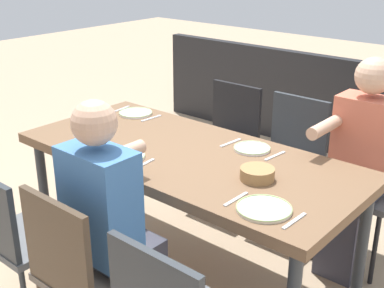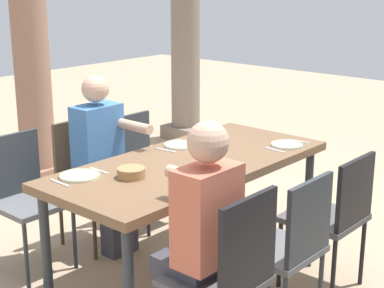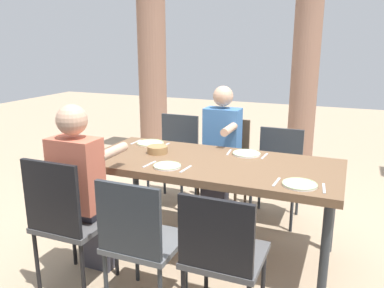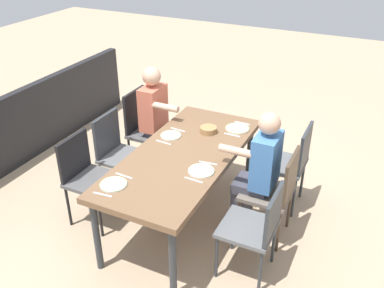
{
  "view_description": "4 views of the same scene",
  "coord_description": "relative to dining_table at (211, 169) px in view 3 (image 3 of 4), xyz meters",
  "views": [
    {
      "loc": [
        -1.73,
        1.98,
        1.86
      ],
      "look_at": [
        -0.02,
        -0.01,
        0.83
      ],
      "focal_mm": 47.9,
      "sensor_mm": 36.0,
      "label": 1
    },
    {
      "loc": [
        -2.84,
        -2.5,
        1.96
      ],
      "look_at": [
        0.07,
        0.05,
        0.86
      ],
      "focal_mm": 56.92,
      "sensor_mm": 36.0,
      "label": 2
    },
    {
      "loc": [
        0.97,
        -2.74,
        1.68
      ],
      "look_at": [
        -0.14,
        -0.05,
        0.91
      ],
      "focal_mm": 36.53,
      "sensor_mm": 36.0,
      "label": 3
    },
    {
      "loc": [
        3.02,
        1.55,
        2.76
      ],
      "look_at": [
        -0.1,
        0.05,
        0.84
      ],
      "focal_mm": 39.6,
      "sensor_mm": 36.0,
      "label": 4
    }
  ],
  "objects": [
    {
      "name": "chair_west_north",
      "position": [
        -0.71,
        0.86,
        -0.17
      ],
      "size": [
        0.44,
        0.44,
        0.92
      ],
      "color": "#5B5E61",
      "rests_on": "ground"
    },
    {
      "name": "diner_man_white",
      "position": [
        -0.7,
        -0.67,
        -0.02
      ],
      "size": [
        0.35,
        0.49,
        1.29
      ],
      "color": "#3F3F4C",
      "rests_on": "ground"
    },
    {
      "name": "chair_mid_south",
      "position": [
        -0.15,
        -0.87,
        -0.19
      ],
      "size": [
        0.44,
        0.44,
        0.9
      ],
      "color": "#5B5E61",
      "rests_on": "ground"
    },
    {
      "name": "chair_mid_north",
      "position": [
        -0.15,
        0.86,
        -0.17
      ],
      "size": [
        0.44,
        0.44,
        0.92
      ],
      "color": "#6A6158",
      "rests_on": "ground"
    },
    {
      "name": "fork_2",
      "position": [
        0.06,
        0.28,
        0.07
      ],
      "size": [
        0.04,
        0.17,
        0.01
      ],
      "primitive_type": "cube",
      "rotation": [
        0.0,
        0.0,
        0.11
      ],
      "color": "silver",
      "rests_on": "dining_table"
    },
    {
      "name": "chair_east_south",
      "position": [
        0.38,
        -0.86,
        -0.18
      ],
      "size": [
        0.44,
        0.44,
        0.9
      ],
      "color": "#4F4F50",
      "rests_on": "ground"
    },
    {
      "name": "stone_column_centre",
      "position": [
        0.4,
        2.31,
        0.81
      ],
      "size": [
        0.43,
        0.43,
        3.09
      ],
      "color": "#936B56",
      "rests_on": "ground"
    },
    {
      "name": "spoon_3",
      "position": [
        0.86,
        -0.28,
        0.07
      ],
      "size": [
        0.03,
        0.17,
        0.01
      ],
      "primitive_type": "cube",
      "rotation": [
        0.0,
        0.0,
        0.1
      ],
      "color": "silver",
      "rests_on": "dining_table"
    },
    {
      "name": "diner_woman_green",
      "position": [
        -0.15,
        0.68,
        -0.03
      ],
      "size": [
        0.35,
        0.49,
        1.28
      ],
      "color": "#3F3F4C",
      "rests_on": "ground"
    },
    {
      "name": "fork_1",
      "position": [
        -0.4,
        -0.26,
        0.07
      ],
      "size": [
        0.03,
        0.17,
        0.01
      ],
      "primitive_type": "cube",
      "rotation": [
        0.0,
        0.0,
        -0.1
      ],
      "color": "silver",
      "rests_on": "dining_table"
    },
    {
      "name": "plate_3",
      "position": [
        0.71,
        -0.28,
        0.07
      ],
      "size": [
        0.23,
        0.23,
        0.02
      ],
      "color": "white",
      "rests_on": "dining_table"
    },
    {
      "name": "spoon_2",
      "position": [
        0.36,
        0.28,
        0.07
      ],
      "size": [
        0.03,
        0.17,
        0.01
      ],
      "primitive_type": "cube",
      "rotation": [
        0.0,
        0.0,
        -0.06
      ],
      "color": "silver",
      "rests_on": "dining_table"
    },
    {
      "name": "fork_0",
      "position": [
        -0.84,
        0.28,
        0.07
      ],
      "size": [
        0.02,
        0.17,
        0.01
      ],
      "primitive_type": "cube",
      "rotation": [
        0.0,
        0.0,
        -0.03
      ],
      "color": "silver",
      "rests_on": "dining_table"
    },
    {
      "name": "dining_table",
      "position": [
        0.0,
        0.0,
        0.0
      ],
      "size": [
        1.97,
        0.89,
        0.77
      ],
      "color": "brown",
      "rests_on": "ground"
    },
    {
      "name": "ground_plane",
      "position": [
        0.0,
        0.0,
        -0.71
      ],
      "size": [
        16.0,
        16.0,
        0.0
      ],
      "primitive_type": "plane",
      "color": "tan"
    },
    {
      "name": "plate_0",
      "position": [
        -0.69,
        0.28,
        0.07
      ],
      "size": [
        0.25,
        0.25,
        0.02
      ],
      "color": "silver",
      "rests_on": "dining_table"
    },
    {
      "name": "plate_2",
      "position": [
        0.21,
        0.28,
        0.07
      ],
      "size": [
        0.23,
        0.23,
        0.02
      ],
      "color": "white",
      "rests_on": "dining_table"
    },
    {
      "name": "chair_east_north",
      "position": [
        0.38,
        0.86,
        -0.2
      ],
      "size": [
        0.44,
        0.44,
        0.87
      ],
      "color": "#5B5E61",
      "rests_on": "ground"
    },
    {
      "name": "stone_column_near",
      "position": [
        -1.73,
        2.31,
        0.76
      ],
      "size": [
        0.52,
        0.52,
        3.0
      ],
      "color": "#936B56",
      "rests_on": "ground"
    },
    {
      "name": "bread_basket",
      "position": [
        -0.49,
        0.04,
        0.1
      ],
      "size": [
        0.17,
        0.17,
        0.06
      ],
      "primitive_type": "cylinder",
      "color": "#9E7547",
      "rests_on": "dining_table"
    },
    {
      "name": "spoon_1",
      "position": [
        -0.1,
        -0.26,
        0.07
      ],
      "size": [
        0.03,
        0.17,
        0.01
      ],
      "primitive_type": "cube",
      "rotation": [
        0.0,
        0.0,
        -0.09
      ],
      "color": "silver",
      "rests_on": "dining_table"
    },
    {
      "name": "chair_west_south",
      "position": [
        -0.71,
        -0.87,
        -0.16
      ],
      "size": [
        0.44,
        0.44,
        0.97
      ],
      "color": "#4F4F50",
      "rests_on": "ground"
    },
    {
      "name": "fork_3",
      "position": [
        0.56,
        -0.28,
        0.07
      ],
      "size": [
        0.03,
        0.17,
        0.01
      ],
      "primitive_type": "cube",
      "rotation": [
        0.0,
        0.0,
        -0.06
      ],
      "color": "silver",
      "rests_on": "dining_table"
    },
    {
      "name": "plate_1",
      "position": [
        -0.25,
        -0.26,
        0.07
      ],
      "size": [
        0.21,
        0.21,
        0.02
      ],
      "color": "white",
      "rests_on": "dining_table"
    },
    {
      "name": "spoon_0",
      "position": [
        -0.54,
        0.28,
        0.07
      ],
      "size": [
        0.02,
        0.17,
        0.01
      ],
      "primitive_type": "cube",
      "rotation": [
        0.0,
        0.0,
        -0.01
      ],
      "color": "silver",
      "rests_on": "dining_table"
    }
  ]
}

